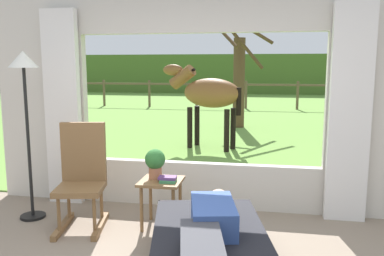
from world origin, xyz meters
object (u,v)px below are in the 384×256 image
Objects in this scene: side_table at (161,189)px; floor_lamp_left at (25,85)px; book_stack at (168,179)px; potted_plant at (155,162)px; rocking_chair at (82,177)px; pasture_tree at (239,78)px; horse at (208,94)px; reclining_person at (210,226)px.

floor_lamp_left is at bearing -179.51° from side_table.
book_stack is at bearing -1.72° from floor_lamp_left.
book_stack is 0.10× the size of floor_lamp_left.
potted_plant is 1.68× the size of book_stack.
pasture_tree is (1.18, 7.25, 0.85)m from rocking_chair.
rocking_chair is 4.38m from horse.
book_stack is 0.11× the size of horse.
potted_plant is at bearing 110.37° from reclining_person.
reclining_person is 1.33m from side_table.
floor_lamp_left reaches higher than reclining_person.
rocking_chair is at bearing -171.46° from horse.
reclining_person is 2.75× the size of side_table.
potted_plant is 0.26m from book_stack.
side_table is at bearing 0.49° from floor_lamp_left.
horse is at bearing 68.47° from rocking_chair.
side_table is 0.29× the size of horse.
horse reaches higher than reclining_person.
rocking_chair is 0.37× the size of pasture_tree.
horse is at bearing 90.30° from potted_plant.
rocking_chair is 3.50× the size of potted_plant.
horse is at bearing 91.39° from side_table.
pasture_tree is at bearing 10.08° from horse.
reclining_person is 8.33m from pasture_tree.
reclining_person is 7.49× the size of book_stack.
horse is (-0.10, 4.17, 0.73)m from side_table.
potted_plant is (-0.08, 0.06, 0.28)m from side_table.
horse reaches higher than potted_plant.
horse is at bearing 86.39° from reclining_person.
reclining_person is 0.76× the size of floor_lamp_left.
horse reaches higher than book_stack.
reclining_person is 2.67m from floor_lamp_left.
rocking_chair is 1.19m from floor_lamp_left.
rocking_chair reaches higher than side_table.
potted_plant is 4.13m from horse.
reclining_person is 1.28× the size of rocking_chair.
book_stack is (0.09, -0.06, 0.12)m from side_table.
rocking_chair is 5.87× the size of book_stack.
reclining_person is 0.47× the size of pasture_tree.
rocking_chair is 0.86m from side_table.
side_table is 0.16m from book_stack.
potted_plant is at bearing -93.36° from pasture_tree.
reclining_person reaches higher than book_stack.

